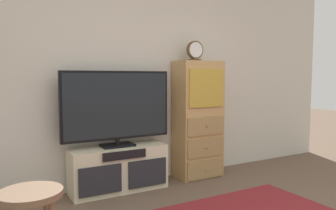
{
  "coord_description": "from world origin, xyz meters",
  "views": [
    {
      "loc": [
        -1.59,
        -1.23,
        1.27
      ],
      "look_at": [
        0.08,
        1.75,
        0.98
      ],
      "focal_mm": 35.28,
      "sensor_mm": 36.0,
      "label": 1
    }
  ],
  "objects_px": {
    "media_console": "(119,169)",
    "desk_clock": "(195,51)",
    "side_cabinet": "(198,120)",
    "television": "(117,107)"
  },
  "relations": [
    {
      "from": "television",
      "to": "side_cabinet",
      "type": "bearing_deg",
      "value": -0.72
    },
    {
      "from": "media_console",
      "to": "television",
      "type": "distance_m",
      "value": 0.7
    },
    {
      "from": "media_console",
      "to": "desk_clock",
      "type": "xyz_separation_m",
      "value": [
        1.01,
        -0.0,
        1.34
      ]
    },
    {
      "from": "side_cabinet",
      "to": "television",
      "type": "bearing_deg",
      "value": 179.28
    },
    {
      "from": "media_console",
      "to": "desk_clock",
      "type": "bearing_deg",
      "value": -0.28
    },
    {
      "from": "media_console",
      "to": "side_cabinet",
      "type": "height_order",
      "value": "side_cabinet"
    },
    {
      "from": "media_console",
      "to": "side_cabinet",
      "type": "relative_size",
      "value": 0.73
    },
    {
      "from": "side_cabinet",
      "to": "desk_clock",
      "type": "bearing_deg",
      "value": -167.19
    },
    {
      "from": "television",
      "to": "desk_clock",
      "type": "distance_m",
      "value": 1.2
    },
    {
      "from": "media_console",
      "to": "desk_clock",
      "type": "relative_size",
      "value": 4.4
    }
  ]
}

